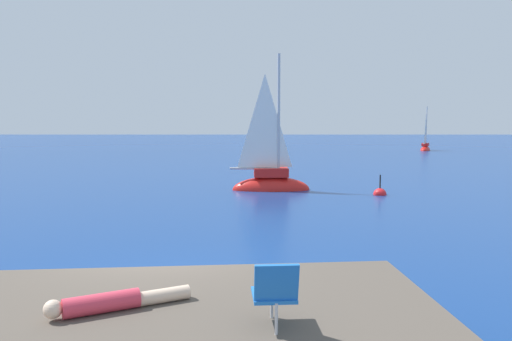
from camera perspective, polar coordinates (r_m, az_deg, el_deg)
ground_plane at (r=9.96m, az=-10.17°, el=-13.70°), size 160.00×160.00×0.00m
boulder_seaward at (r=8.63m, az=-4.09°, el=-16.81°), size 0.76×0.61×0.44m
boulder_inland at (r=8.74m, az=-14.52°, el=-16.70°), size 0.91×1.00×0.50m
sailboat_near at (r=23.21m, az=1.51°, el=-1.28°), size 3.62×1.31×6.66m
sailboat_far at (r=51.76m, az=18.10°, el=2.41°), size 1.81×2.53×4.59m
person_sunbather at (r=6.68m, az=-15.69°, el=-13.83°), size 1.62×0.94×0.25m
beach_chair at (r=5.84m, az=1.99°, el=-13.15°), size 0.52×0.63×0.80m
marker_buoy at (r=22.49m, az=13.42°, el=-2.60°), size 0.56×0.56×1.13m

